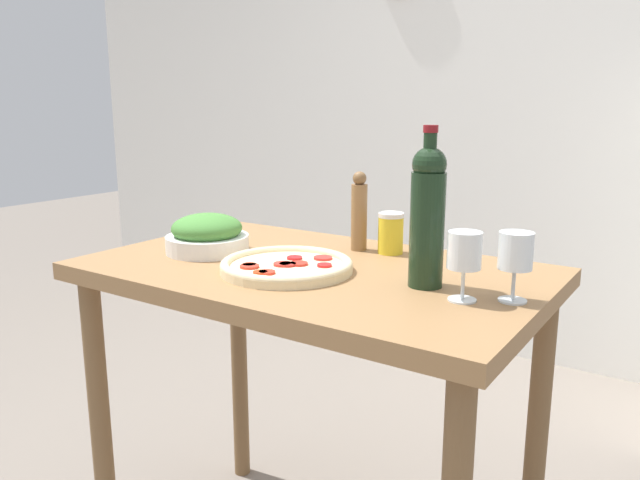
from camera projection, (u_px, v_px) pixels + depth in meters
wall_back at (535, 109)px, 3.10m from camera, size 6.40×0.09×2.60m
prep_counter at (312, 315)px, 1.61m from camera, size 1.15×0.70×0.93m
wine_bottle at (428, 213)px, 1.37m from camera, size 0.08×0.08×0.36m
wine_glass_near at (464, 254)px, 1.28m from camera, size 0.07×0.07×0.15m
wine_glass_far at (516, 254)px, 1.28m from camera, size 0.07×0.07×0.15m
pepper_mill at (359, 212)px, 1.73m from camera, size 0.04×0.04×0.22m
salad_bowl at (207, 235)px, 1.72m from camera, size 0.23×0.23×0.11m
homemade_pizza at (287, 266)px, 1.53m from camera, size 0.32×0.32×0.03m
salt_canister at (391, 233)px, 1.70m from camera, size 0.07×0.07×0.11m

